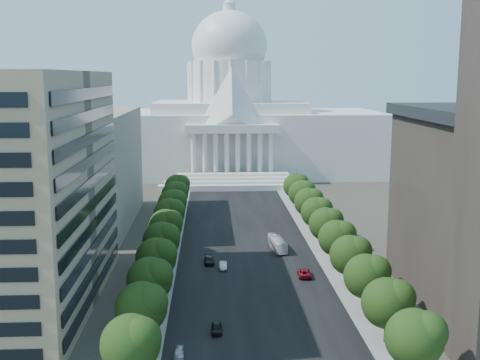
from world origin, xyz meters
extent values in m
cube|color=black|center=(0.00, 90.00, 0.00)|extent=(30.00, 260.00, 0.01)
cube|color=gray|center=(-19.00, 90.00, 0.00)|extent=(8.00, 260.00, 0.02)
cube|color=gray|center=(19.00, 90.00, 0.00)|extent=(8.00, 260.00, 0.02)
cube|color=white|center=(0.00, 185.00, 12.50)|extent=(120.00, 50.00, 25.00)
cube|color=white|center=(0.00, 185.00, 27.00)|extent=(60.00, 40.00, 4.00)
cube|color=white|center=(0.00, 158.00, 20.50)|extent=(34.00, 8.00, 3.00)
cylinder|color=white|center=(0.00, 185.00, 37.00)|extent=(32.00, 32.00, 16.00)
ellipsoid|color=white|center=(0.00, 185.00, 51.00)|extent=(30.00, 30.00, 27.60)
cylinder|color=white|center=(0.00, 185.00, 64.00)|extent=(4.80, 4.80, 7.00)
cone|color=white|center=(0.00, 185.00, 68.50)|extent=(5.20, 5.20, 2.50)
cube|color=gray|center=(-48.00, 100.00, 15.00)|extent=(38.00, 52.00, 30.00)
sphere|color=black|center=(-18.00, 12.00, 6.17)|extent=(7.60, 7.60, 7.60)
sphere|color=black|center=(-16.67, 11.24, 7.31)|extent=(5.32, 5.32, 5.32)
cylinder|color=#33261C|center=(-18.00, 24.00, 1.47)|extent=(0.56, 0.56, 2.94)
sphere|color=black|center=(-18.00, 24.00, 6.17)|extent=(7.60, 7.60, 7.60)
sphere|color=black|center=(-16.67, 23.24, 7.31)|extent=(5.32, 5.32, 5.32)
cylinder|color=#33261C|center=(-18.00, 36.00, 1.47)|extent=(0.56, 0.56, 2.94)
sphere|color=black|center=(-18.00, 36.00, 6.17)|extent=(7.60, 7.60, 7.60)
sphere|color=black|center=(-16.67, 35.24, 7.31)|extent=(5.32, 5.32, 5.32)
cylinder|color=#33261C|center=(-18.00, 48.00, 1.47)|extent=(0.56, 0.56, 2.94)
sphere|color=black|center=(-18.00, 48.00, 6.17)|extent=(7.60, 7.60, 7.60)
sphere|color=black|center=(-16.67, 47.24, 7.31)|extent=(5.32, 5.32, 5.32)
cylinder|color=#33261C|center=(-18.00, 60.00, 1.47)|extent=(0.56, 0.56, 2.94)
sphere|color=black|center=(-18.00, 60.00, 6.17)|extent=(7.60, 7.60, 7.60)
sphere|color=black|center=(-16.67, 59.24, 7.31)|extent=(5.32, 5.32, 5.32)
cylinder|color=#33261C|center=(-18.00, 72.00, 1.47)|extent=(0.56, 0.56, 2.94)
sphere|color=black|center=(-18.00, 72.00, 6.17)|extent=(7.60, 7.60, 7.60)
sphere|color=black|center=(-16.67, 71.24, 7.31)|extent=(5.32, 5.32, 5.32)
cylinder|color=#33261C|center=(-18.00, 84.00, 1.47)|extent=(0.56, 0.56, 2.94)
sphere|color=black|center=(-18.00, 84.00, 6.17)|extent=(7.60, 7.60, 7.60)
sphere|color=black|center=(-16.67, 83.24, 7.31)|extent=(5.32, 5.32, 5.32)
cylinder|color=#33261C|center=(-18.00, 96.00, 1.47)|extent=(0.56, 0.56, 2.94)
sphere|color=black|center=(-18.00, 96.00, 6.17)|extent=(7.60, 7.60, 7.60)
sphere|color=black|center=(-16.67, 95.24, 7.31)|extent=(5.32, 5.32, 5.32)
cylinder|color=#33261C|center=(-18.00, 108.00, 1.47)|extent=(0.56, 0.56, 2.94)
sphere|color=black|center=(-18.00, 108.00, 6.17)|extent=(7.60, 7.60, 7.60)
sphere|color=black|center=(-16.67, 107.24, 7.31)|extent=(5.32, 5.32, 5.32)
cylinder|color=#33261C|center=(-18.00, 120.00, 1.47)|extent=(0.56, 0.56, 2.94)
sphere|color=black|center=(-18.00, 120.00, 6.17)|extent=(7.60, 7.60, 7.60)
sphere|color=black|center=(-16.67, 119.24, 7.31)|extent=(5.32, 5.32, 5.32)
sphere|color=black|center=(18.00, 12.00, 6.17)|extent=(7.60, 7.60, 7.60)
sphere|color=black|center=(19.33, 11.24, 7.31)|extent=(5.32, 5.32, 5.32)
cylinder|color=#33261C|center=(18.00, 24.00, 1.47)|extent=(0.56, 0.56, 2.94)
sphere|color=black|center=(18.00, 24.00, 6.17)|extent=(7.60, 7.60, 7.60)
sphere|color=black|center=(19.33, 23.24, 7.31)|extent=(5.32, 5.32, 5.32)
cylinder|color=#33261C|center=(18.00, 36.00, 1.47)|extent=(0.56, 0.56, 2.94)
sphere|color=black|center=(18.00, 36.00, 6.17)|extent=(7.60, 7.60, 7.60)
sphere|color=black|center=(19.33, 35.24, 7.31)|extent=(5.32, 5.32, 5.32)
cylinder|color=#33261C|center=(18.00, 48.00, 1.47)|extent=(0.56, 0.56, 2.94)
sphere|color=black|center=(18.00, 48.00, 6.17)|extent=(7.60, 7.60, 7.60)
sphere|color=black|center=(19.33, 47.24, 7.31)|extent=(5.32, 5.32, 5.32)
cylinder|color=#33261C|center=(18.00, 60.00, 1.47)|extent=(0.56, 0.56, 2.94)
sphere|color=black|center=(18.00, 60.00, 6.17)|extent=(7.60, 7.60, 7.60)
sphere|color=black|center=(19.33, 59.24, 7.31)|extent=(5.32, 5.32, 5.32)
cylinder|color=#33261C|center=(18.00, 72.00, 1.47)|extent=(0.56, 0.56, 2.94)
sphere|color=black|center=(18.00, 72.00, 6.17)|extent=(7.60, 7.60, 7.60)
sphere|color=black|center=(19.33, 71.24, 7.31)|extent=(5.32, 5.32, 5.32)
cylinder|color=#33261C|center=(18.00, 84.00, 1.47)|extent=(0.56, 0.56, 2.94)
sphere|color=black|center=(18.00, 84.00, 6.17)|extent=(7.60, 7.60, 7.60)
sphere|color=black|center=(19.33, 83.24, 7.31)|extent=(5.32, 5.32, 5.32)
cylinder|color=#33261C|center=(18.00, 96.00, 1.47)|extent=(0.56, 0.56, 2.94)
sphere|color=black|center=(18.00, 96.00, 6.17)|extent=(7.60, 7.60, 7.60)
sphere|color=black|center=(19.33, 95.24, 7.31)|extent=(5.32, 5.32, 5.32)
cylinder|color=#33261C|center=(18.00, 108.00, 1.47)|extent=(0.56, 0.56, 2.94)
sphere|color=black|center=(18.00, 108.00, 6.17)|extent=(7.60, 7.60, 7.60)
sphere|color=black|center=(19.33, 107.24, 7.31)|extent=(5.32, 5.32, 5.32)
cylinder|color=#33261C|center=(18.00, 120.00, 1.47)|extent=(0.56, 0.56, 2.94)
sphere|color=black|center=(18.00, 120.00, 6.17)|extent=(7.60, 7.60, 7.60)
sphere|color=black|center=(19.33, 119.24, 7.31)|extent=(5.32, 5.32, 5.32)
cylinder|color=gray|center=(20.50, 10.00, 4.50)|extent=(0.18, 0.18, 9.00)
cylinder|color=gray|center=(19.30, 10.00, 8.80)|extent=(2.40, 0.14, 0.14)
sphere|color=gray|center=(18.20, 10.00, 8.70)|extent=(0.44, 0.44, 0.44)
cylinder|color=gray|center=(20.50, 35.00, 4.50)|extent=(0.18, 0.18, 9.00)
cylinder|color=gray|center=(19.30, 35.00, 8.80)|extent=(2.40, 0.14, 0.14)
sphere|color=gray|center=(18.20, 35.00, 8.70)|extent=(0.44, 0.44, 0.44)
cylinder|color=gray|center=(20.50, 60.00, 4.50)|extent=(0.18, 0.18, 9.00)
cylinder|color=gray|center=(19.30, 60.00, 8.80)|extent=(2.40, 0.14, 0.14)
sphere|color=gray|center=(18.20, 60.00, 8.70)|extent=(0.44, 0.44, 0.44)
cylinder|color=gray|center=(20.50, 85.00, 4.50)|extent=(0.18, 0.18, 9.00)
cylinder|color=gray|center=(19.30, 85.00, 8.80)|extent=(2.40, 0.14, 0.14)
sphere|color=gray|center=(18.20, 85.00, 8.70)|extent=(0.44, 0.44, 0.44)
cylinder|color=gray|center=(20.50, 110.00, 4.50)|extent=(0.18, 0.18, 9.00)
cylinder|color=gray|center=(19.30, 110.00, 8.80)|extent=(2.40, 0.14, 0.14)
sphere|color=gray|center=(18.20, 110.00, 8.70)|extent=(0.44, 0.44, 0.44)
cylinder|color=gray|center=(20.50, 135.00, 4.50)|extent=(0.18, 0.18, 9.00)
cylinder|color=gray|center=(19.30, 135.00, 8.80)|extent=(2.40, 0.14, 0.14)
sphere|color=gray|center=(18.20, 135.00, 8.70)|extent=(0.44, 0.44, 0.44)
imported|color=black|center=(-7.10, 28.76, 0.71)|extent=(1.72, 4.17, 1.41)
imported|color=#AEB0B6|center=(-5.43, 59.76, 0.70)|extent=(1.56, 4.29, 1.41)
imported|color=maroon|center=(10.52, 54.16, 0.74)|extent=(2.73, 5.46, 1.49)
imported|color=black|center=(-8.28, 63.42, 0.72)|extent=(2.26, 5.05, 1.44)
imported|color=#989B9F|center=(-12.50, 20.68, 0.65)|extent=(1.64, 3.87, 1.30)
imported|color=silver|center=(7.25, 72.98, 1.47)|extent=(3.56, 10.76, 2.94)
camera|label=1|loc=(-7.79, -58.94, 39.16)|focal=45.00mm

